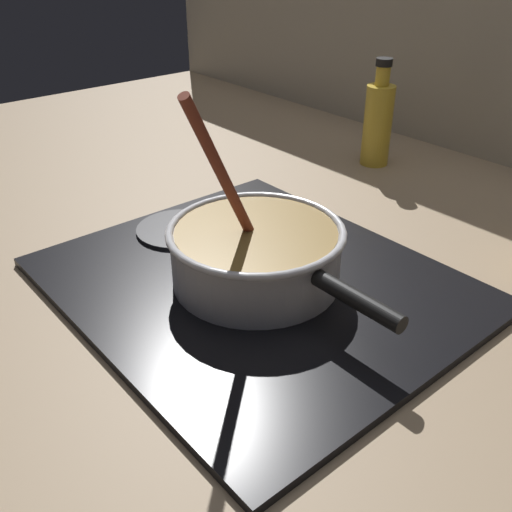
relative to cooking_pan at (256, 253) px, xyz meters
name	(u,v)px	position (x,y,z in m)	size (l,w,h in m)	color
ground	(218,320)	(0.00, -0.07, -0.08)	(2.40, 1.60, 0.04)	#9E8466
hob_plate	(256,283)	(0.00, 0.00, -0.05)	(0.56, 0.48, 0.01)	black
burner_ring	(256,277)	(0.00, 0.00, -0.04)	(0.19, 0.19, 0.01)	#592D0C
spare_burner	(179,229)	(-0.20, 0.00, -0.04)	(0.14, 0.14, 0.01)	#262628
cooking_pan	(256,253)	(0.00, 0.00, 0.00)	(0.37, 0.25, 0.29)	silver
sauce_bottle	(378,122)	(-0.21, 0.51, 0.03)	(0.06, 0.06, 0.22)	gold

